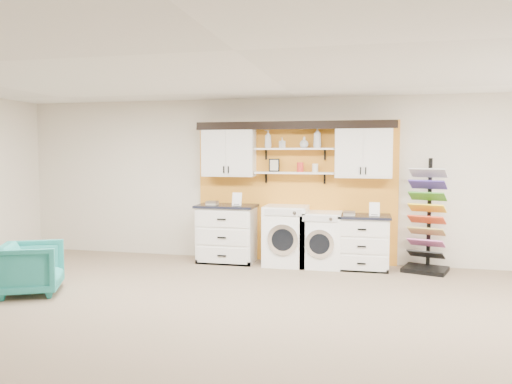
% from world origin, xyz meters
% --- Properties ---
extents(floor, '(10.00, 10.00, 0.00)m').
position_xyz_m(floor, '(0.00, 0.00, 0.00)').
color(floor, '#857259').
rests_on(floor, ground).
extents(ceiling, '(10.00, 10.00, 0.00)m').
position_xyz_m(ceiling, '(0.00, 0.00, 2.80)').
color(ceiling, white).
rests_on(ceiling, wall_back).
extents(wall_back, '(10.00, 0.00, 10.00)m').
position_xyz_m(wall_back, '(0.00, 4.00, 1.40)').
color(wall_back, beige).
rests_on(wall_back, floor).
extents(accent_panel, '(3.40, 0.07, 2.40)m').
position_xyz_m(accent_panel, '(0.00, 3.96, 1.20)').
color(accent_panel, orange).
rests_on(accent_panel, wall_back).
extents(upper_cabinet_left, '(0.90, 0.35, 0.84)m').
position_xyz_m(upper_cabinet_left, '(-1.13, 3.79, 1.88)').
color(upper_cabinet_left, white).
rests_on(upper_cabinet_left, wall_back).
extents(upper_cabinet_right, '(0.90, 0.35, 0.84)m').
position_xyz_m(upper_cabinet_right, '(1.13, 3.79, 1.88)').
color(upper_cabinet_right, white).
rests_on(upper_cabinet_right, wall_back).
extents(shelf_lower, '(1.32, 0.28, 0.03)m').
position_xyz_m(shelf_lower, '(0.00, 3.80, 1.53)').
color(shelf_lower, white).
rests_on(shelf_lower, wall_back).
extents(shelf_upper, '(1.32, 0.28, 0.03)m').
position_xyz_m(shelf_upper, '(0.00, 3.80, 1.93)').
color(shelf_upper, white).
rests_on(shelf_upper, wall_back).
extents(crown_molding, '(3.30, 0.41, 0.13)m').
position_xyz_m(crown_molding, '(0.00, 3.81, 2.33)').
color(crown_molding, black).
rests_on(crown_molding, wall_back).
extents(picture_frame, '(0.18, 0.02, 0.22)m').
position_xyz_m(picture_frame, '(-0.35, 3.85, 1.66)').
color(picture_frame, black).
rests_on(picture_frame, shelf_lower).
extents(canister_red, '(0.11, 0.11, 0.16)m').
position_xyz_m(canister_red, '(0.10, 3.80, 1.62)').
color(canister_red, red).
rests_on(canister_red, shelf_lower).
extents(canister_cream, '(0.10, 0.10, 0.14)m').
position_xyz_m(canister_cream, '(0.35, 3.80, 1.61)').
color(canister_cream, silver).
rests_on(canister_cream, shelf_lower).
extents(base_cabinet_left, '(1.00, 0.66, 0.98)m').
position_xyz_m(base_cabinet_left, '(-1.13, 3.64, 0.49)').
color(base_cabinet_left, white).
rests_on(base_cabinet_left, floor).
extents(base_cabinet_right, '(0.89, 0.66, 0.87)m').
position_xyz_m(base_cabinet_right, '(1.13, 3.64, 0.44)').
color(base_cabinet_right, white).
rests_on(base_cabinet_right, floor).
extents(washer, '(0.71, 0.71, 0.99)m').
position_xyz_m(washer, '(-0.11, 3.64, 0.50)').
color(washer, white).
rests_on(washer, floor).
extents(dryer, '(0.65, 0.71, 0.90)m').
position_xyz_m(dryer, '(0.48, 3.64, 0.45)').
color(dryer, white).
rests_on(dryer, floor).
extents(sample_rack, '(0.78, 0.71, 1.78)m').
position_xyz_m(sample_rack, '(2.12, 3.68, 0.55)').
color(sample_rack, black).
rests_on(sample_rack, floor).
extents(armchair, '(0.98, 0.97, 0.68)m').
position_xyz_m(armchair, '(-3.13, 1.22, 0.34)').
color(armchair, teal).
rests_on(armchair, floor).
extents(soap_bottle_a, '(0.12, 0.12, 0.30)m').
position_xyz_m(soap_bottle_a, '(-0.45, 3.80, 2.09)').
color(soap_bottle_a, silver).
rests_on(soap_bottle_a, shelf_upper).
extents(soap_bottle_b, '(0.11, 0.11, 0.17)m').
position_xyz_m(soap_bottle_b, '(-0.21, 3.80, 2.03)').
color(soap_bottle_b, silver).
rests_on(soap_bottle_b, shelf_upper).
extents(soap_bottle_c, '(0.20, 0.20, 0.18)m').
position_xyz_m(soap_bottle_c, '(0.16, 3.80, 2.04)').
color(soap_bottle_c, silver).
rests_on(soap_bottle_c, shelf_upper).
extents(soap_bottle_d, '(0.19, 0.19, 0.34)m').
position_xyz_m(soap_bottle_d, '(0.38, 3.80, 2.12)').
color(soap_bottle_d, silver).
rests_on(soap_bottle_d, shelf_upper).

